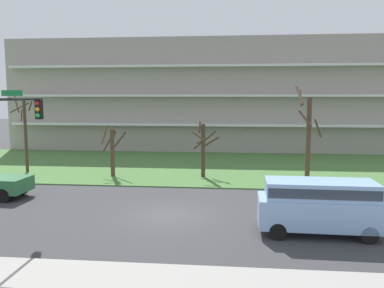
% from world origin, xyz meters
% --- Properties ---
extents(ground, '(160.00, 160.00, 0.00)m').
position_xyz_m(ground, '(0.00, 0.00, 0.00)').
color(ground, '#38383A').
extents(grass_lawn_strip, '(80.00, 16.00, 0.08)m').
position_xyz_m(grass_lawn_strip, '(0.00, 14.00, 0.04)').
color(grass_lawn_strip, '#477238').
rests_on(grass_lawn_strip, ground).
extents(apartment_building, '(42.63, 11.83, 12.04)m').
position_xyz_m(apartment_building, '(0.00, 27.44, 6.02)').
color(apartment_building, '#9E938C').
rests_on(apartment_building, ground).
extents(tree_far_left, '(1.79, 2.01, 6.42)m').
position_xyz_m(tree_far_left, '(-12.83, 9.89, 3.26)').
color(tree_far_left, '#423023').
rests_on(tree_far_left, ground).
extents(tree_left, '(1.90, 1.68, 3.79)m').
position_xyz_m(tree_left, '(-5.70, 9.08, 2.08)').
color(tree_left, '#4C3828').
rests_on(tree_left, ground).
extents(tree_center, '(1.96, 1.97, 4.12)m').
position_xyz_m(tree_center, '(1.03, 9.42, 2.22)').
color(tree_center, '#423023').
rests_on(tree_center, ground).
extents(tree_right, '(1.93, 1.73, 6.69)m').
position_xyz_m(tree_right, '(8.43, 9.51, 3.33)').
color(tree_right, '#4C3828').
rests_on(tree_right, ground).
extents(van_blue_center_left, '(5.24, 2.12, 2.36)m').
position_xyz_m(van_blue_center_left, '(6.84, -2.00, 1.40)').
color(van_blue_center_left, '#8CB2E0').
rests_on(van_blue_center_left, ground).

